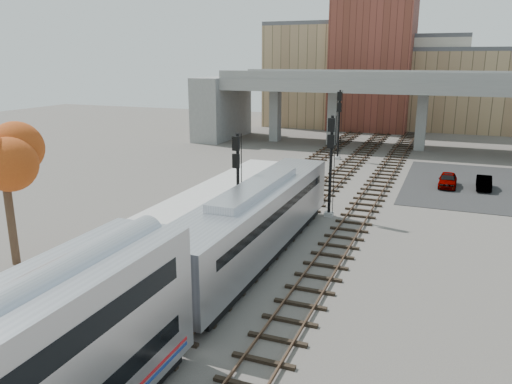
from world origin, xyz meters
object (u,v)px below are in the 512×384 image
Objects in this scene: locomotive at (256,220)px; car_b at (484,183)px; tree at (3,159)px; signal_mast_near at (238,190)px; car_a at (448,180)px; signal_mast_far at (339,125)px; signal_mast_mid at (330,167)px.

car_b is at bearing 59.42° from locomotive.
tree is at bearing -131.49° from car_b.
signal_mast_near is 22.47m from car_a.
locomotive is 3.21m from signal_mast_near.
signal_mast_near is at bearing 38.75° from tree.
locomotive is 2.40× the size of tree.
signal_mast_mid is at bearing -78.95° from signal_mast_far.
signal_mast_far is at bearing 74.55° from tree.
locomotive is 2.85× the size of signal_mast_near.
signal_mast_far is at bearing 90.00° from signal_mast_near.
signal_mast_far is at bearing 101.05° from signal_mast_mid.
signal_mast_mid is 0.91× the size of tree.
signal_mast_far is 37.13m from tree.
car_a reaches higher than car_b.
signal_mast_near is 0.93× the size of signal_mast_mid.
signal_mast_near is at bearing 133.42° from locomotive.
signal_mast_near is 1.93× the size of car_b.
car_b is at bearing 5.66° from car_a.
tree is at bearing -127.87° from car_a.
locomotive is 23.33m from car_a.
car_a is at bearing -174.63° from car_b.
signal_mast_mid is 20.44m from tree.
signal_mast_near reaches higher than car_a.
signal_mast_far is (-4.10, 21.00, 0.30)m from signal_mast_mid.
car_a is at bearing 51.08° from tree.
locomotive is 13.75m from tree.
car_b is at bearing 49.26° from signal_mast_mid.
signal_mast_far is 0.96× the size of tree.
signal_mast_near is 1.80× the size of car_a.
signal_mast_mid reaches higher than car_b.
tree reaches higher than car_a.
tree is (-11.98, -5.71, 3.62)m from locomotive.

